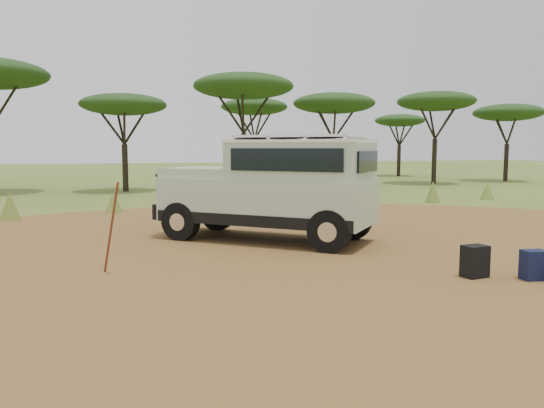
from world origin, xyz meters
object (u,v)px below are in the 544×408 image
object	(u,v)px
safari_vehicle	(273,190)
walking_staff	(111,228)
backpack_navy	(534,265)
backpack_olive	(535,266)
backpack_black	(475,261)

from	to	relation	value
safari_vehicle	walking_staff	size ratio (longest dim) A/B	3.00
safari_vehicle	backpack_navy	xyz separation A→B (m)	(2.75, -4.91, -0.92)
walking_staff	backpack_navy	world-z (taller)	walking_staff
walking_staff	backpack_olive	xyz separation A→B (m)	(6.50, -2.66, -0.57)
walking_staff	backpack_navy	bearing A→B (deg)	-55.02
backpack_black	backpack_olive	world-z (taller)	backpack_black
safari_vehicle	backpack_navy	world-z (taller)	safari_vehicle
walking_staff	backpack_black	size ratio (longest dim) A/B	3.04
backpack_navy	backpack_olive	world-z (taller)	backpack_navy
walking_staff	backpack_olive	size ratio (longest dim) A/B	3.69
safari_vehicle	backpack_black	distance (m)	4.94
walking_staff	backpack_black	xyz separation A→B (m)	(5.65, -2.23, -0.52)
walking_staff	backpack_navy	xyz separation A→B (m)	(6.43, -2.70, -0.55)
backpack_black	safari_vehicle	bearing A→B (deg)	109.04
walking_staff	backpack_navy	size ratio (longest dim) A/B	3.33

